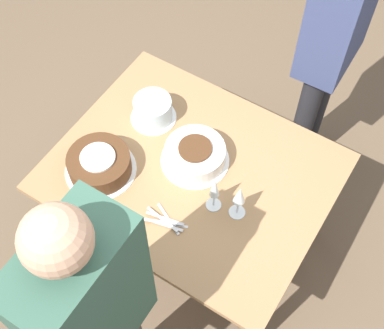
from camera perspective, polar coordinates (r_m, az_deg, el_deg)
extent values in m
plane|color=brown|center=(3.06, 0.00, -8.29)|extent=(12.00, 12.00, 0.00)
cube|color=#9E754C|center=(2.39, 0.00, -0.84)|extent=(1.21, 0.97, 0.03)
cylinder|color=brown|center=(2.78, -13.94, -6.07)|extent=(0.07, 0.07, 0.74)
cylinder|color=brown|center=(3.08, -4.29, 5.36)|extent=(0.07, 0.07, 0.74)
cylinder|color=brown|center=(2.84, 13.62, -3.84)|extent=(0.07, 0.07, 0.74)
cylinder|color=white|center=(2.41, 0.32, 0.47)|extent=(0.31, 0.31, 0.01)
cylinder|color=white|center=(2.37, 0.33, 1.08)|extent=(0.27, 0.27, 0.09)
cylinder|color=#4C2D19|center=(2.33, 0.34, 1.75)|extent=(0.15, 0.15, 0.01)
cylinder|color=white|center=(2.41, -9.69, -0.55)|extent=(0.32, 0.32, 0.01)
cylinder|color=#4C2D19|center=(2.37, -9.86, 0.07)|extent=(0.28, 0.28, 0.09)
cylinder|color=white|center=(2.33, -10.04, 0.76)|extent=(0.15, 0.15, 0.01)
cylinder|color=white|center=(2.56, -4.11, 5.05)|extent=(0.22, 0.22, 0.01)
cylinder|color=silver|center=(2.51, -4.20, 5.89)|extent=(0.18, 0.18, 0.11)
cylinder|color=silver|center=(2.28, 4.82, -5.09)|extent=(0.07, 0.07, 0.00)
cylinder|color=silver|center=(2.24, 4.91, -4.48)|extent=(0.01, 0.01, 0.10)
cone|color=silver|center=(2.15, 5.10, -3.23)|extent=(0.05, 0.05, 0.10)
cylinder|color=silver|center=(2.29, 2.30, -4.32)|extent=(0.07, 0.07, 0.00)
cylinder|color=silver|center=(2.25, 2.34, -3.75)|extent=(0.01, 0.01, 0.09)
cone|color=silver|center=(2.16, 2.44, -2.42)|extent=(0.04, 0.04, 0.12)
cube|color=silver|center=(2.25, -2.56, -6.31)|extent=(0.16, 0.07, 0.00)
cube|color=silver|center=(2.26, -2.55, -5.82)|extent=(0.16, 0.09, 0.00)
cube|color=silver|center=(2.25, -3.03, -6.43)|extent=(0.17, 0.05, 0.00)
cube|color=silver|center=(2.26, -2.90, -5.76)|extent=(0.17, 0.05, 0.00)
cube|color=silver|center=(2.25, -3.17, -5.86)|extent=(0.17, 0.04, 0.00)
cube|color=silver|center=(2.24, -3.26, -6.10)|extent=(0.16, 0.08, 0.00)
cube|color=#335647|center=(1.74, -11.22, -13.93)|extent=(0.22, 0.40, 0.69)
sphere|color=tan|center=(1.34, -14.33, -7.82)|extent=(0.19, 0.19, 0.19)
cylinder|color=#232328|center=(3.14, 13.36, 6.73)|extent=(0.11, 0.11, 0.86)
cylinder|color=#232328|center=(3.01, 11.71, 4.00)|extent=(0.11, 0.11, 0.86)
cube|color=#38426B|center=(2.52, 15.97, 16.41)|extent=(0.23, 0.41, 0.71)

